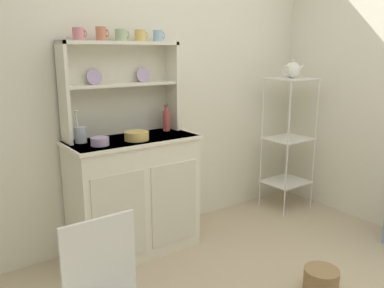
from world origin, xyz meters
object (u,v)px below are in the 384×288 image
(bowl_mixing_large, at_px, (100,141))
(jam_bottle, at_px, (166,120))
(hutch_cabinet, at_px, (134,194))
(cup_rose_0, at_px, (79,34))
(floor_basket, at_px, (321,281))
(utensil_jar, at_px, (80,134))
(hutch_shelf_unit, at_px, (120,81))
(bakers_rack, at_px, (289,133))
(porcelain_teapot, at_px, (292,70))

(bowl_mixing_large, distance_m, jam_bottle, 0.64)
(hutch_cabinet, height_order, cup_rose_0, cup_rose_0)
(floor_basket, relative_size, utensil_jar, 0.96)
(jam_bottle, height_order, utensil_jar, utensil_jar)
(hutch_shelf_unit, distance_m, floor_basket, 1.91)
(hutch_shelf_unit, relative_size, utensil_jar, 3.86)
(hutch_shelf_unit, relative_size, bakers_rack, 0.70)
(hutch_cabinet, distance_m, jam_bottle, 0.62)
(utensil_jar, bearing_deg, bakers_rack, -4.87)
(floor_basket, height_order, cup_rose_0, cup_rose_0)
(hutch_cabinet, relative_size, jam_bottle, 4.66)
(utensil_jar, bearing_deg, hutch_shelf_unit, 13.76)
(hutch_shelf_unit, relative_size, cup_rose_0, 9.79)
(hutch_cabinet, distance_m, hutch_shelf_unit, 0.83)
(floor_basket, relative_size, jam_bottle, 1.08)
(porcelain_teapot, bearing_deg, bakers_rack, 0.00)
(cup_rose_0, relative_size, bowl_mixing_large, 0.74)
(hutch_shelf_unit, height_order, porcelain_teapot, hutch_shelf_unit)
(cup_rose_0, relative_size, porcelain_teapot, 0.38)
(floor_basket, distance_m, jam_bottle, 1.56)
(hutch_shelf_unit, distance_m, cup_rose_0, 0.44)
(hutch_shelf_unit, distance_m, jam_bottle, 0.47)
(hutch_shelf_unit, bearing_deg, floor_basket, -62.46)
(hutch_shelf_unit, xyz_separation_m, bowl_mixing_large, (-0.27, -0.24, -0.36))
(bakers_rack, relative_size, bowl_mixing_large, 10.32)
(utensil_jar, height_order, porcelain_teapot, porcelain_teapot)
(bowl_mixing_large, distance_m, utensil_jar, 0.17)
(hutch_cabinet, bearing_deg, utensil_jar, 167.32)
(bakers_rack, distance_m, cup_rose_0, 2.07)
(bakers_rack, bearing_deg, jam_bottle, 172.05)
(hutch_shelf_unit, relative_size, floor_basket, 4.02)
(hutch_shelf_unit, xyz_separation_m, cup_rose_0, (-0.30, -0.04, 0.32))
(hutch_shelf_unit, xyz_separation_m, floor_basket, (0.69, -1.32, -1.19))
(bakers_rack, height_order, floor_basket, bakers_rack)
(floor_basket, relative_size, cup_rose_0, 2.43)
(jam_bottle, distance_m, porcelain_teapot, 1.29)
(utensil_jar, bearing_deg, cup_rose_0, 42.73)
(porcelain_teapot, bearing_deg, bowl_mixing_large, 179.60)
(porcelain_teapot, bearing_deg, hutch_shelf_unit, 171.05)
(bakers_rack, bearing_deg, floor_basket, -129.61)
(hutch_cabinet, xyz_separation_m, utensil_jar, (-0.35, 0.08, 0.48))
(hutch_cabinet, xyz_separation_m, cup_rose_0, (-0.30, 0.12, 1.14))
(jam_bottle, relative_size, utensil_jar, 0.89)
(hutch_cabinet, relative_size, floor_basket, 4.33)
(jam_bottle, bearing_deg, floor_basket, -74.53)
(floor_basket, distance_m, porcelain_teapot, 1.86)
(cup_rose_0, bearing_deg, hutch_shelf_unit, 7.66)
(bakers_rack, height_order, jam_bottle, bakers_rack)
(jam_bottle, bearing_deg, utensil_jar, -179.29)
(bakers_rack, relative_size, utensil_jar, 5.49)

